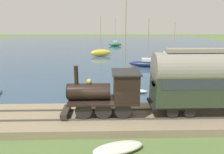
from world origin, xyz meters
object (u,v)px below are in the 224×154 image
sailboat_green (115,44)px  beached_dinghy (118,148)px  rowboat_mid_harbor (134,91)px  passenger_coach (219,78)px  sailboat_yellow (101,53)px  steam_locomotive (110,90)px  sailboat_navy (147,63)px  rowboat_far_out (215,85)px  sailboat_white (173,52)px  sailboat_gray (125,73)px

sailboat_green → beached_dinghy: (-49.95, 1.94, -0.36)m
beached_dinghy → rowboat_mid_harbor: bearing=-11.8°
passenger_coach → sailboat_yellow: size_ratio=1.22×
steam_locomotive → sailboat_navy: (18.44, -6.00, -1.77)m
passenger_coach → rowboat_far_out: passenger_coach is taller
sailboat_yellow → rowboat_mid_harbor: bearing=174.4°
passenger_coach → rowboat_mid_harbor: bearing=37.9°
sailboat_yellow → sailboat_green: bearing=-26.3°
passenger_coach → rowboat_mid_harbor: 8.44m
sailboat_yellow → sailboat_white: bearing=-104.0°
rowboat_far_out → passenger_coach: bearing=178.7°
sailboat_white → sailboat_yellow: (-0.20, 14.38, -0.05)m
passenger_coach → sailboat_green: size_ratio=1.24×
steam_locomotive → rowboat_far_out: bearing=-55.5°
sailboat_gray → rowboat_mid_harbor: 5.02m
passenger_coach → sailboat_green: 46.72m
sailboat_white → passenger_coach: bearing=145.6°
sailboat_gray → rowboat_mid_harbor: (-4.97, -0.42, -0.56)m
sailboat_white → sailboat_gray: bearing=125.0°
sailboat_yellow → beached_dinghy: size_ratio=2.52×
sailboat_white → rowboat_mid_harbor: size_ratio=2.33×
sailboat_green → rowboat_far_out: bearing=-170.1°
sailboat_navy → rowboat_far_out: (-10.80, -5.14, -0.23)m
sailboat_navy → beached_dinghy: 22.72m
steam_locomotive → sailboat_gray: bearing=-10.1°
rowboat_mid_harbor → beached_dinghy: size_ratio=0.92×
beached_dinghy → passenger_coach: bearing=-62.7°
steam_locomotive → beached_dinghy: bearing=-174.0°
sailboat_green → rowboat_far_out: 39.73m
sailboat_yellow → rowboat_far_out: bearing=-164.6°
sailboat_gray → sailboat_yellow: (17.59, 3.24, -0.03)m
sailboat_green → rowboat_far_out: sailboat_green is taller
sailboat_white → sailboat_navy: bearing=123.0°
beached_dinghy → sailboat_white: bearing=-21.4°
steam_locomotive → passenger_coach: (0.00, -7.30, 0.78)m
rowboat_far_out → sailboat_green: bearing=38.1°
sailboat_yellow → beached_dinghy: sailboat_yellow is taller
rowboat_mid_harbor → sailboat_yellow: bearing=22.5°
sailboat_gray → rowboat_mid_harbor: size_ratio=3.38×
steam_locomotive → sailboat_yellow: size_ratio=0.69×
sailboat_gray → rowboat_far_out: (-3.58, -9.13, -0.47)m
passenger_coach → sailboat_white: 29.70m
steam_locomotive → sailboat_white: size_ratio=0.81×
sailboat_white → rowboat_far_out: (-21.38, 2.02, -0.48)m
sailboat_white → sailboat_yellow: size_ratio=0.85×
steam_locomotive → rowboat_mid_harbor: bearing=-21.2°
sailboat_white → steam_locomotive: bearing=132.7°
sailboat_gray → sailboat_yellow: 17.89m
sailboat_gray → sailboat_white: bearing=-56.8°
sailboat_navy → beached_dinghy: bearing=-179.4°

